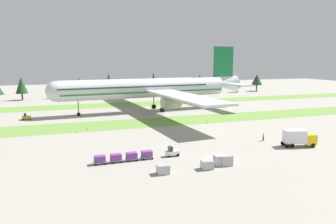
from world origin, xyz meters
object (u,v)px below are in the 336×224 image
uld_container_3 (226,160)px  pushback_tractor (26,117)px  uld_container_1 (220,160)px  taxiway_marker_1 (87,128)px  baggage_tug (172,152)px  catering_truck (299,138)px  cargo_dolly_lead (147,154)px  airliner (152,88)px  taxiway_marker_2 (208,123)px  ground_crew_marshaller (263,137)px  taxiway_marker_0 (76,132)px  uld_container_2 (207,165)px  cargo_dolly_second (132,156)px  cargo_dolly_third (116,157)px  cargo_dolly_fourth (100,159)px  uld_container_0 (163,169)px

uld_container_3 → pushback_tractor: bearing=123.1°
uld_container_1 → taxiway_marker_1: 42.26m
baggage_tug → catering_truck: catering_truck is taller
cargo_dolly_lead → taxiway_marker_1: bearing=-165.2°
airliner → taxiway_marker_2: size_ratio=153.67×
ground_crew_marshaller → taxiway_marker_0: size_ratio=3.59×
uld_container_2 → taxiway_marker_1: 41.87m
cargo_dolly_second → uld_container_1: uld_container_1 is taller
uld_container_2 → taxiway_marker_0: (-19.93, 34.60, -0.51)m
taxiway_marker_0 → taxiway_marker_1: 4.78m
cargo_dolly_second → taxiway_marker_0: size_ratio=4.60×
pushback_tractor → taxiway_marker_0: size_ratio=5.57×
cargo_dolly_lead → uld_container_1: size_ratio=1.12×
airliner → cargo_dolly_third: bearing=153.1°
cargo_dolly_lead → cargo_dolly_fourth: 8.70m
pushback_tractor → uld_container_1: (36.76, -57.64, 0.08)m
taxiway_marker_1 → uld_container_3: bearing=-60.9°
cargo_dolly_fourth → uld_container_1: 21.31m
catering_truck → ground_crew_marshaller: bearing=-131.2°
airliner → uld_container_3: airliner is taller
uld_container_0 → cargo_dolly_third: bearing=127.7°
cargo_dolly_fourth → cargo_dolly_second: bearing=90.0°
pushback_tractor → uld_container_2: bearing=25.3°
uld_container_0 → taxiway_marker_0: 36.46m
catering_truck → cargo_dolly_third: bearing=-76.7°
pushback_tractor → taxiway_marker_0: 27.77m
cargo_dolly_fourth → taxiway_marker_0: cargo_dolly_fourth is taller
airliner → cargo_dolly_third: size_ratio=39.40×
cargo_dolly_lead → taxiway_marker_0: size_ratio=4.60×
uld_container_3 → uld_container_2: bearing=-170.4°
cargo_dolly_lead → taxiway_marker_0: cargo_dolly_lead is taller
baggage_tug → pushback_tractor: same height
cargo_dolly_third → taxiway_marker_2: bearing=129.3°
cargo_dolly_third → taxiway_marker_0: bearing=-168.7°
uld_container_0 → taxiway_marker_2: size_ratio=3.50×
cargo_dolly_third → baggage_tug: bearing=90.0°
uld_container_1 → uld_container_3: size_ratio=1.00×
cargo_dolly_third → uld_container_0: size_ratio=1.12×
ground_crew_marshaller → uld_container_0: bearing=118.0°
airliner → cargo_dolly_lead: bearing=158.6°
uld_container_1 → baggage_tug: bearing=129.5°
ground_crew_marshaller → uld_container_1: size_ratio=0.87×
uld_container_3 → uld_container_0: bearing=-177.7°
airliner → ground_crew_marshaller: (12.75, -48.93, -7.43)m
airliner → taxiway_marker_0: airliner is taller
uld_container_3 → taxiway_marker_0: bearing=125.2°
uld_container_1 → taxiway_marker_2: size_ratio=3.50×
baggage_tug → uld_container_0: bearing=-29.3°
ground_crew_marshaller → uld_container_3: uld_container_3 is taller
pushback_tractor → uld_container_3: (37.83, -57.97, 0.08)m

